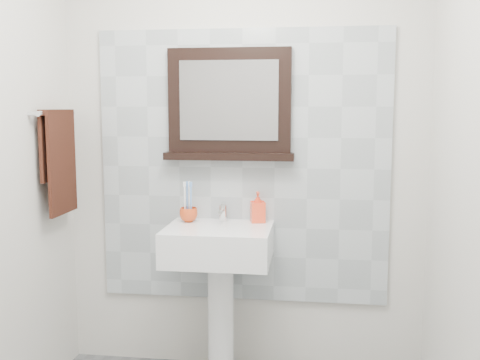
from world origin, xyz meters
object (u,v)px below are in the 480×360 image
soap_dispenser (258,207)px  hand_towel (59,154)px  pedestal_sink (219,261)px  framed_mirror (229,107)px  toothbrush_cup (189,215)px

soap_dispenser → hand_towel: 1.09m
hand_towel → pedestal_sink: bearing=3.6°
soap_dispenser → hand_towel: (-1.03, -0.19, 0.29)m
pedestal_sink → soap_dispenser: soap_dispenser is taller
framed_mirror → soap_dispenser: bearing=-16.7°
toothbrush_cup → framed_mirror: (0.21, 0.09, 0.58)m
toothbrush_cup → hand_towel: size_ratio=0.18×
toothbrush_cup → framed_mirror: 0.63m
soap_dispenser → framed_mirror: framed_mirror is taller
pedestal_sink → hand_towel: bearing=-176.4°
hand_towel → toothbrush_cup: bearing=13.0°
toothbrush_cup → framed_mirror: framed_mirror is taller
framed_mirror → pedestal_sink: bearing=-98.7°
toothbrush_cup → soap_dispenser: size_ratio=0.59×
toothbrush_cup → soap_dispenser: 0.38m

